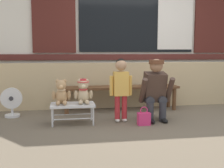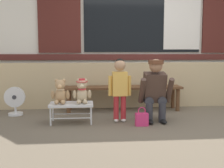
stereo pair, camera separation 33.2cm
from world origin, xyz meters
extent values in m
plane|color=brown|center=(0.00, 0.00, 0.00)|extent=(60.00, 60.00, 0.00)
cube|color=tan|center=(0.00, 1.43, 0.42)|extent=(7.76, 0.25, 0.85)
cube|color=silver|center=(0.00, 1.95, 1.73)|extent=(7.92, 0.20, 3.46)
cube|color=#56231E|center=(0.00, 1.83, 0.95)|extent=(7.29, 0.04, 0.12)
cube|color=black|center=(0.00, 1.84, 1.75)|extent=(2.40, 0.03, 1.40)
cube|color=silver|center=(0.82, 1.82, 1.75)|extent=(0.77, 0.02, 1.29)
cube|color=#4C1E19|center=(-1.68, 1.83, 1.75)|extent=(0.84, 0.05, 1.43)
cube|color=#4C1E19|center=(1.68, 1.83, 1.75)|extent=(0.84, 0.05, 1.43)
cube|color=brown|center=(-0.50, 0.92, 0.42)|extent=(2.10, 0.11, 0.04)
cube|color=brown|center=(-0.50, 1.06, 0.42)|extent=(2.10, 0.11, 0.04)
cube|color=brown|center=(-0.50, 1.20, 0.42)|extent=(2.10, 0.11, 0.04)
cylinder|color=brown|center=(-1.47, 0.92, 0.20)|extent=(0.07, 0.07, 0.40)
cylinder|color=brown|center=(-1.47, 1.20, 0.20)|extent=(0.07, 0.07, 0.40)
cylinder|color=brown|center=(0.47, 0.92, 0.20)|extent=(0.07, 0.07, 0.40)
cylinder|color=brown|center=(0.47, 1.20, 0.20)|extent=(0.07, 0.07, 0.40)
cube|color=silver|center=(-1.38, 0.23, 0.28)|extent=(0.64, 0.36, 0.04)
cylinder|color=silver|center=(-1.67, 0.08, 0.13)|extent=(0.02, 0.02, 0.26)
cylinder|color=silver|center=(-1.67, 0.38, 0.13)|extent=(0.02, 0.02, 0.26)
cylinder|color=silver|center=(-1.09, 0.08, 0.13)|extent=(0.02, 0.02, 0.26)
cylinder|color=silver|center=(-1.09, 0.38, 0.13)|extent=(0.02, 0.02, 0.26)
cylinder|color=silver|center=(-1.38, 0.08, 0.10)|extent=(0.58, 0.02, 0.02)
cylinder|color=silver|center=(-1.38, 0.38, 0.10)|extent=(0.58, 0.02, 0.02)
ellipsoid|color=tan|center=(-1.54, 0.25, 0.41)|extent=(0.17, 0.14, 0.22)
sphere|color=tan|center=(-1.54, 0.24, 0.58)|extent=(0.15, 0.15, 0.15)
sphere|color=#F4C188|center=(-1.54, 0.19, 0.56)|extent=(0.06, 0.06, 0.06)
sphere|color=tan|center=(-1.60, 0.25, 0.63)|extent=(0.06, 0.06, 0.06)
ellipsoid|color=tan|center=(-1.65, 0.22, 0.43)|extent=(0.06, 0.11, 0.16)
ellipsoid|color=tan|center=(-1.59, 0.14, 0.33)|extent=(0.06, 0.15, 0.06)
sphere|color=tan|center=(-1.49, 0.25, 0.63)|extent=(0.06, 0.06, 0.06)
ellipsoid|color=tan|center=(-1.43, 0.22, 0.43)|extent=(0.06, 0.11, 0.16)
ellipsoid|color=tan|center=(-1.50, 0.14, 0.33)|extent=(0.06, 0.15, 0.06)
torus|color=beige|center=(-1.54, 0.25, 0.51)|extent=(0.13, 0.13, 0.02)
ellipsoid|color=#CCB289|center=(-1.22, 0.25, 0.41)|extent=(0.17, 0.14, 0.22)
sphere|color=#CCB289|center=(-1.22, 0.24, 0.58)|extent=(0.15, 0.15, 0.15)
sphere|color=#FFEEBB|center=(-1.22, 0.19, 0.56)|extent=(0.06, 0.06, 0.06)
sphere|color=#CCB289|center=(-1.28, 0.25, 0.63)|extent=(0.06, 0.06, 0.06)
ellipsoid|color=#CCB289|center=(-1.33, 0.22, 0.43)|extent=(0.06, 0.11, 0.16)
ellipsoid|color=#CCB289|center=(-1.27, 0.14, 0.33)|extent=(0.06, 0.15, 0.06)
sphere|color=#CCB289|center=(-1.17, 0.25, 0.63)|extent=(0.06, 0.06, 0.06)
ellipsoid|color=#CCB289|center=(-1.11, 0.22, 0.43)|extent=(0.06, 0.11, 0.16)
ellipsoid|color=#CCB289|center=(-1.18, 0.14, 0.33)|extent=(0.06, 0.15, 0.06)
torus|color=red|center=(-1.22, 0.25, 0.51)|extent=(0.13, 0.13, 0.02)
cylinder|color=red|center=(-1.22, 0.25, 0.62)|extent=(0.17, 0.17, 0.01)
cylinder|color=red|center=(-1.22, 0.25, 0.64)|extent=(0.10, 0.10, 0.04)
cylinder|color=#B7282D|center=(-0.71, 0.24, 0.22)|extent=(0.08, 0.08, 0.36)
ellipsoid|color=silver|center=(-0.71, 0.22, 0.03)|extent=(0.07, 0.12, 0.05)
cylinder|color=#B7282D|center=(-0.60, 0.24, 0.22)|extent=(0.08, 0.08, 0.36)
ellipsoid|color=silver|center=(-0.60, 0.22, 0.03)|extent=(0.07, 0.12, 0.05)
cube|color=#EAB24C|center=(-0.66, 0.24, 0.58)|extent=(0.22, 0.15, 0.36)
cylinder|color=#EAB24C|center=(-0.80, 0.24, 0.55)|extent=(0.06, 0.06, 0.30)
cylinder|color=#EAB24C|center=(-0.51, 0.24, 0.55)|extent=(0.06, 0.06, 0.30)
sphere|color=tan|center=(-0.66, 0.24, 0.86)|extent=(0.17, 0.17, 0.17)
sphere|color=black|center=(-0.66, 0.26, 0.88)|extent=(0.16, 0.16, 0.16)
cylinder|color=#333338|center=(-0.23, 0.15, 0.15)|extent=(0.11, 0.11, 0.30)
cylinder|color=#333338|center=(-0.23, 0.29, 0.32)|extent=(0.13, 0.32, 0.13)
ellipsoid|color=black|center=(-0.23, 0.07, 0.03)|extent=(0.09, 0.20, 0.06)
cylinder|color=#333338|center=(-0.03, 0.15, 0.15)|extent=(0.11, 0.11, 0.30)
cylinder|color=#333338|center=(-0.03, 0.29, 0.32)|extent=(0.13, 0.32, 0.13)
ellipsoid|color=black|center=(-0.03, 0.07, 0.03)|extent=(0.09, 0.20, 0.06)
cube|color=#473328|center=(-0.13, 0.26, 0.52)|extent=(0.32, 0.30, 0.47)
cylinder|color=#473328|center=(-0.34, 0.16, 0.48)|extent=(0.08, 0.28, 0.40)
cylinder|color=#473328|center=(0.08, 0.16, 0.48)|extent=(0.08, 0.28, 0.40)
sphere|color=#9E7051|center=(-0.13, 0.19, 0.85)|extent=(0.20, 0.20, 0.20)
cylinder|color=brown|center=(-0.13, 0.19, 0.91)|extent=(0.23, 0.23, 0.06)
cube|color=brown|center=(0.06, 0.35, 0.38)|extent=(0.10, 0.22, 0.16)
cube|color=#E53370|center=(-0.37, -0.02, 0.09)|extent=(0.18, 0.11, 0.18)
torus|color=#E53370|center=(-0.37, -0.02, 0.22)|extent=(0.11, 0.01, 0.11)
cylinder|color=silver|center=(-2.35, 0.84, 0.02)|extent=(0.24, 0.24, 0.04)
cylinder|color=silver|center=(-2.35, 0.84, 0.09)|extent=(0.04, 0.04, 0.10)
cylinder|color=silver|center=(-2.35, 0.82, 0.31)|extent=(0.34, 0.06, 0.34)
cylinder|color=#333338|center=(-2.35, 0.82, 0.31)|extent=(0.07, 0.08, 0.07)
camera|label=1|loc=(-1.48, -3.86, 1.06)|focal=44.96mm
camera|label=2|loc=(-1.15, -3.90, 1.06)|focal=44.96mm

